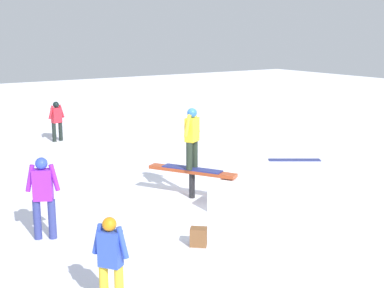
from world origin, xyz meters
TOP-DOWN VIEW (x-y plane):
  - ground_plane at (0.00, 0.00)m, footprint 60.00×60.00m
  - rail_feature at (0.00, 0.00)m, footprint 2.02×1.32m
  - snow_kicker_ramp at (-1.43, -0.82)m, footprint 2.31×2.20m
  - main_rider_on_rail at (0.00, 0.00)m, footprint 1.40×0.96m
  - bystander_red at (8.01, 0.38)m, footprint 0.26×0.63m
  - bystander_purple at (-0.56, 3.67)m, footprint 0.37×0.60m
  - bystander_blue at (-3.63, 3.74)m, footprint 0.50×0.40m
  - loose_snowboard_navy at (1.34, -4.58)m, footprint 1.08×1.44m
  - backpack_on_snow at (-2.43, 1.46)m, footprint 0.36×0.37m

SIDE VIEW (x-z plane):
  - ground_plane at x=0.00m, z-range 0.00..0.00m
  - loose_snowboard_navy at x=1.34m, z-range 0.00..0.02m
  - backpack_on_snow at x=-2.43m, z-range 0.00..0.34m
  - snow_kicker_ramp at x=-1.43m, z-range 0.00..0.57m
  - rail_feature at x=0.00m, z-range 0.24..0.92m
  - bystander_blue at x=-3.63m, z-range 0.08..1.45m
  - bystander_red at x=8.01m, z-range 0.09..1.49m
  - bystander_purple at x=-0.56m, z-range 0.10..1.67m
  - main_rider_on_rail at x=0.00m, z-range 0.68..2.11m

